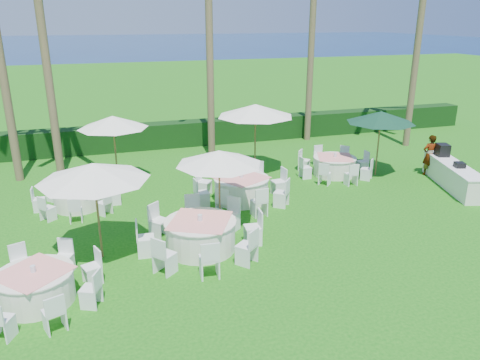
# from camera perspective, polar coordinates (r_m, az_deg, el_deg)

# --- Properties ---
(ground) EXTENTS (120.00, 120.00, 0.00)m
(ground) POSITION_cam_1_polar(r_m,az_deg,el_deg) (12.88, 1.02, -9.18)
(ground) COLOR #125D10
(ground) RESTS_ON ground
(hedge) EXTENTS (34.00, 1.00, 1.20)m
(hedge) POSITION_cam_1_polar(r_m,az_deg,el_deg) (23.67, -8.43, 5.51)
(hedge) COLOR black
(hedge) RESTS_ON ground
(ocean) EXTENTS (260.00, 260.00, 0.00)m
(ocean) POSITION_cam_1_polar(r_m,az_deg,el_deg) (112.94, -16.56, 15.36)
(ocean) COLOR #081D51
(ocean) RESTS_ON ground
(banquet_table_a) EXTENTS (2.95, 2.95, 0.92)m
(banquet_table_a) POSITION_cam_1_polar(r_m,az_deg,el_deg) (11.74, -23.63, -11.76)
(banquet_table_a) COLOR white
(banquet_table_a) RESTS_ON ground
(banquet_table_b) EXTENTS (3.49, 3.49, 1.04)m
(banquet_table_b) POSITION_cam_1_polar(r_m,az_deg,el_deg) (13.05, -4.84, -6.59)
(banquet_table_b) COLOR white
(banquet_table_b) RESTS_ON ground
(banquet_table_d) EXTENTS (2.86, 2.86, 0.88)m
(banquet_table_d) POSITION_cam_1_polar(r_m,az_deg,el_deg) (16.76, -19.17, -1.95)
(banquet_table_d) COLOR white
(banquet_table_d) RESTS_ON ground
(banquet_table_e) EXTENTS (3.42, 3.42, 1.02)m
(banquet_table_e) POSITION_cam_1_polar(r_m,az_deg,el_deg) (16.41, 0.17, -1.01)
(banquet_table_e) COLOR white
(banquet_table_e) RESTS_ON ground
(banquet_table_f) EXTENTS (3.02, 3.02, 0.92)m
(banquet_table_f) POSITION_cam_1_polar(r_m,az_deg,el_deg) (19.49, 11.44, 1.75)
(banquet_table_f) COLOR white
(banquet_table_f) RESTS_ON ground
(umbrella_a) EXTENTS (2.86, 2.86, 2.65)m
(umbrella_a) POSITION_cam_1_polar(r_m,az_deg,el_deg) (12.42, -17.44, 0.95)
(umbrella_a) COLOR brown
(umbrella_a) RESTS_ON ground
(umbrella_b) EXTENTS (2.58, 2.58, 2.47)m
(umbrella_b) POSITION_cam_1_polar(r_m,az_deg,el_deg) (13.69, -2.58, 2.75)
(umbrella_b) COLOR brown
(umbrella_b) RESTS_ON ground
(umbrella_c) EXTENTS (2.62, 2.62, 2.68)m
(umbrella_c) POSITION_cam_1_polar(r_m,az_deg,el_deg) (18.14, -15.25, 6.83)
(umbrella_c) COLOR brown
(umbrella_c) RESTS_ON ground
(umbrella_d) EXTENTS (3.11, 3.11, 2.85)m
(umbrella_d) POSITION_cam_1_polar(r_m,az_deg,el_deg) (18.92, 1.90, 8.48)
(umbrella_d) COLOR brown
(umbrella_d) RESTS_ON ground
(umbrella_green) EXTENTS (2.71, 2.71, 2.63)m
(umbrella_green) POSITION_cam_1_polar(r_m,az_deg,el_deg) (19.44, 16.80, 7.36)
(umbrella_green) COLOR brown
(umbrella_green) RESTS_ON ground
(buffet_table) EXTENTS (1.91, 3.94, 1.38)m
(buffet_table) POSITION_cam_1_polar(r_m,az_deg,el_deg) (19.50, 24.47, 0.62)
(buffet_table) COLOR white
(buffet_table) RESTS_ON ground
(staff_person) EXTENTS (0.65, 0.46, 1.67)m
(staff_person) POSITION_cam_1_polar(r_m,az_deg,el_deg) (20.49, 22.11, 2.83)
(staff_person) COLOR gray
(staff_person) RESTS_ON ground
(palm_b) EXTENTS (4.41, 4.09, 7.95)m
(palm_b) POSITION_cam_1_polar(r_m,az_deg,el_deg) (19.71, -22.51, 12.85)
(palm_b) COLOR brown
(palm_b) RESTS_ON ground
(palm_c) EXTENTS (4.40, 4.16, 11.05)m
(palm_c) POSITION_cam_1_polar(r_m,az_deg,el_deg) (21.03, -3.79, 18.85)
(palm_c) COLOR brown
(palm_c) RESTS_ON ground
(palm_d) EXTENTS (4.36, 4.26, 8.78)m
(palm_d) POSITION_cam_1_polar(r_m,az_deg,el_deg) (24.42, 8.70, 16.00)
(palm_d) COLOR brown
(palm_d) RESTS_ON ground
(palm_e) EXTENTS (4.33, 4.31, 10.11)m
(palm_e) POSITION_cam_1_polar(r_m,az_deg,el_deg) (24.42, 21.01, 16.61)
(palm_e) COLOR brown
(palm_e) RESTS_ON ground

